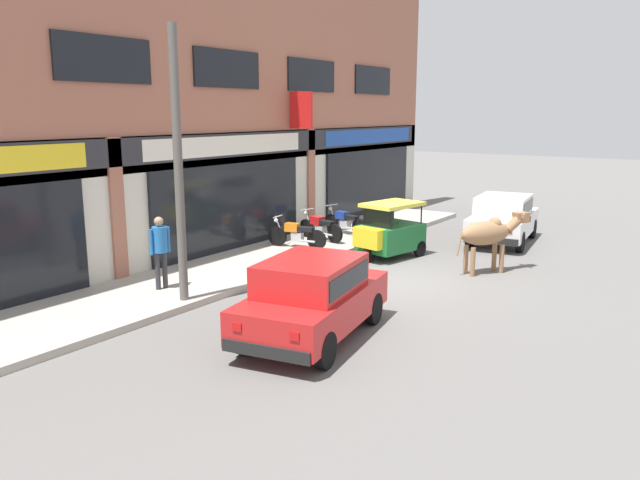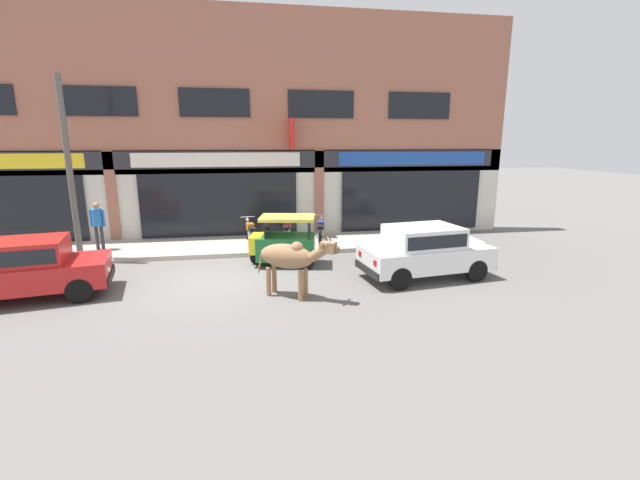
{
  "view_description": "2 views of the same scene",
  "coord_description": "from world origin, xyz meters",
  "px_view_note": "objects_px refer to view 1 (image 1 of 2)",
  "views": [
    {
      "loc": [
        -12.82,
        -6.84,
        3.97
      ],
      "look_at": [
        -1.44,
        1.0,
        1.11
      ],
      "focal_mm": 35.0,
      "sensor_mm": 36.0,
      "label": 1
    },
    {
      "loc": [
        1.03,
        -11.58,
        3.72
      ],
      "look_at": [
        3.18,
        1.0,
        0.77
      ],
      "focal_mm": 24.0,
      "sensor_mm": 36.0,
      "label": 2
    }
  ],
  "objects_px": {
    "pedestrian": "(160,245)",
    "cow": "(488,233)",
    "auto_rickshaw": "(389,234)",
    "motorcycle_2": "(345,222)",
    "car_1": "(503,217)",
    "motorcycle_0": "(297,234)",
    "car_0": "(313,294)",
    "motorcycle_1": "(320,227)",
    "utility_pole": "(178,167)"
  },
  "relations": [
    {
      "from": "cow",
      "to": "car_0",
      "type": "relative_size",
      "value": 0.5
    },
    {
      "from": "car_0",
      "to": "utility_pole",
      "type": "distance_m",
      "value": 3.87
    },
    {
      "from": "car_0",
      "to": "car_1",
      "type": "bearing_deg",
      "value": -0.21
    },
    {
      "from": "auto_rickshaw",
      "to": "motorcycle_0",
      "type": "relative_size",
      "value": 1.17
    },
    {
      "from": "car_1",
      "to": "pedestrian",
      "type": "distance_m",
      "value": 10.65
    },
    {
      "from": "motorcycle_0",
      "to": "car_0",
      "type": "bearing_deg",
      "value": -140.97
    },
    {
      "from": "car_0",
      "to": "motorcycle_1",
      "type": "relative_size",
      "value": 2.12
    },
    {
      "from": "cow",
      "to": "utility_pole",
      "type": "distance_m",
      "value": 7.73
    },
    {
      "from": "pedestrian",
      "to": "cow",
      "type": "bearing_deg",
      "value": -41.28
    },
    {
      "from": "car_1",
      "to": "motorcycle_0",
      "type": "xyz_separation_m",
      "value": [
        -4.69,
        4.38,
        -0.28
      ]
    },
    {
      "from": "pedestrian",
      "to": "utility_pole",
      "type": "bearing_deg",
      "value": -106.15
    },
    {
      "from": "pedestrian",
      "to": "utility_pole",
      "type": "xyz_separation_m",
      "value": [
        -0.29,
        -1.0,
        1.75
      ]
    },
    {
      "from": "car_1",
      "to": "pedestrian",
      "type": "bearing_deg",
      "value": 156.12
    },
    {
      "from": "car_1",
      "to": "motorcycle_0",
      "type": "distance_m",
      "value": 6.42
    },
    {
      "from": "car_1",
      "to": "pedestrian",
      "type": "xyz_separation_m",
      "value": [
        -9.73,
        4.31,
        0.32
      ]
    },
    {
      "from": "cow",
      "to": "motorcycle_1",
      "type": "height_order",
      "value": "cow"
    },
    {
      "from": "motorcycle_1",
      "to": "pedestrian",
      "type": "distance_m",
      "value": 6.37
    },
    {
      "from": "cow",
      "to": "motorcycle_2",
      "type": "bearing_deg",
      "value": 72.53
    },
    {
      "from": "motorcycle_2",
      "to": "car_1",
      "type": "bearing_deg",
      "value": -63.58
    },
    {
      "from": "motorcycle_0",
      "to": "utility_pole",
      "type": "bearing_deg",
      "value": -168.64
    },
    {
      "from": "car_1",
      "to": "motorcycle_1",
      "type": "distance_m",
      "value": 5.6
    },
    {
      "from": "cow",
      "to": "pedestrian",
      "type": "bearing_deg",
      "value": 138.72
    },
    {
      "from": "car_0",
      "to": "utility_pole",
      "type": "bearing_deg",
      "value": 89.62
    },
    {
      "from": "utility_pole",
      "to": "pedestrian",
      "type": "bearing_deg",
      "value": 73.85
    },
    {
      "from": "pedestrian",
      "to": "car_0",
      "type": "bearing_deg",
      "value": -94.17
    },
    {
      "from": "cow",
      "to": "pedestrian",
      "type": "distance_m",
      "value": 7.88
    },
    {
      "from": "motorcycle_0",
      "to": "pedestrian",
      "type": "distance_m",
      "value": 5.08
    },
    {
      "from": "motorcycle_0",
      "to": "motorcycle_2",
      "type": "xyz_separation_m",
      "value": [
        2.53,
        -0.03,
        0.0
      ]
    },
    {
      "from": "auto_rickshaw",
      "to": "motorcycle_0",
      "type": "xyz_separation_m",
      "value": [
        -0.96,
        2.45,
        -0.13
      ]
    },
    {
      "from": "motorcycle_2",
      "to": "pedestrian",
      "type": "relative_size",
      "value": 1.12
    },
    {
      "from": "car_1",
      "to": "motorcycle_1",
      "type": "relative_size",
      "value": 2.1
    },
    {
      "from": "car_1",
      "to": "cow",
      "type": "bearing_deg",
      "value": -166.82
    },
    {
      "from": "auto_rickshaw",
      "to": "pedestrian",
      "type": "relative_size",
      "value": 1.32
    },
    {
      "from": "car_0",
      "to": "auto_rickshaw",
      "type": "xyz_separation_m",
      "value": [
        6.32,
        1.89,
        -0.15
      ]
    },
    {
      "from": "motorcycle_0",
      "to": "auto_rickshaw",
      "type": "bearing_deg",
      "value": -68.64
    },
    {
      "from": "car_1",
      "to": "car_0",
      "type": "bearing_deg",
      "value": 179.79
    },
    {
      "from": "cow",
      "to": "pedestrian",
      "type": "relative_size",
      "value": 1.18
    },
    {
      "from": "car_1",
      "to": "utility_pole",
      "type": "distance_m",
      "value": 10.76
    },
    {
      "from": "car_0",
      "to": "cow",
      "type": "bearing_deg",
      "value": -8.47
    },
    {
      "from": "cow",
      "to": "auto_rickshaw",
      "type": "relative_size",
      "value": 0.9
    },
    {
      "from": "motorcycle_0",
      "to": "pedestrian",
      "type": "height_order",
      "value": "pedestrian"
    },
    {
      "from": "motorcycle_2",
      "to": "pedestrian",
      "type": "bearing_deg",
      "value": -179.69
    },
    {
      "from": "car_1",
      "to": "utility_pole",
      "type": "relative_size",
      "value": 0.69
    },
    {
      "from": "pedestrian",
      "to": "utility_pole",
      "type": "height_order",
      "value": "utility_pole"
    },
    {
      "from": "pedestrian",
      "to": "auto_rickshaw",
      "type": "bearing_deg",
      "value": -21.64
    },
    {
      "from": "cow",
      "to": "motorcycle_2",
      "type": "height_order",
      "value": "cow"
    },
    {
      "from": "auto_rickshaw",
      "to": "motorcycle_2",
      "type": "xyz_separation_m",
      "value": [
        1.57,
        2.42,
        -0.13
      ]
    },
    {
      "from": "utility_pole",
      "to": "cow",
      "type": "bearing_deg",
      "value": -34.05
    },
    {
      "from": "car_0",
      "to": "motorcycle_1",
      "type": "height_order",
      "value": "car_0"
    },
    {
      "from": "motorcycle_2",
      "to": "utility_pole",
      "type": "height_order",
      "value": "utility_pole"
    }
  ]
}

